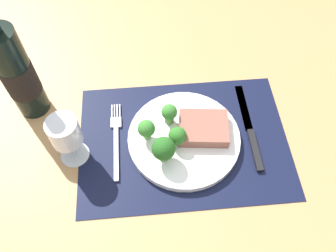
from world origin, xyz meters
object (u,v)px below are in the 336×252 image
(fork, at_px, (116,139))
(knife, at_px, (251,132))
(plate, at_px, (184,138))
(wine_glass, at_px, (65,134))
(wine_bottle, at_px, (17,73))
(steak, at_px, (204,128))

(fork, distance_m, knife, 0.30)
(plate, distance_m, wine_glass, 0.25)
(fork, bearing_deg, knife, -2.94)
(wine_bottle, bearing_deg, plate, -20.03)
(plate, xyz_separation_m, wine_bottle, (-0.33, 0.12, 0.11))
(plate, relative_size, wine_glass, 1.97)
(fork, xyz_separation_m, wine_glass, (-0.09, -0.03, 0.08))
(steak, xyz_separation_m, knife, (0.11, -0.00, -0.03))
(knife, relative_size, wine_bottle, 0.73)
(wine_glass, bearing_deg, steak, 4.86)
(fork, xyz_separation_m, wine_bottle, (-0.19, 0.11, 0.11))
(steak, bearing_deg, wine_glass, -175.14)
(knife, bearing_deg, wine_glass, -174.74)
(steak, xyz_separation_m, fork, (-0.19, 0.00, -0.03))
(knife, height_order, wine_bottle, wine_bottle)
(steak, distance_m, knife, 0.11)
(steak, height_order, knife, steak)
(wine_bottle, bearing_deg, fork, -29.89)
(plate, xyz_separation_m, fork, (-0.15, 0.01, -0.01))
(plate, xyz_separation_m, wine_glass, (-0.24, -0.01, 0.07))
(steak, bearing_deg, plate, -167.09)
(steak, bearing_deg, knife, -2.39)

